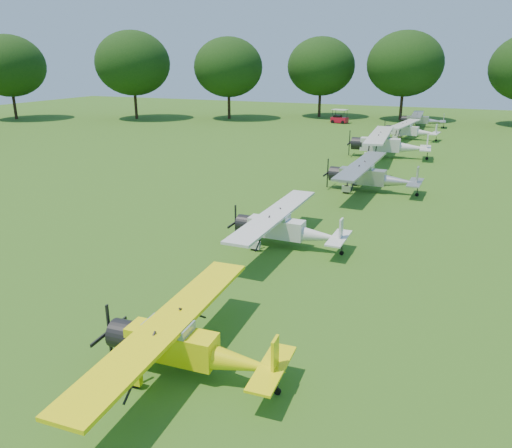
% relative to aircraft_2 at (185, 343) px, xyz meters
% --- Properties ---
extents(ground, '(160.00, 160.00, 0.00)m').
position_rel_aircraft_2_xyz_m(ground, '(-0.63, 11.58, -1.06)').
color(ground, '#345816').
rests_on(ground, ground).
extents(tree_belt, '(137.36, 130.27, 14.52)m').
position_rel_aircraft_2_xyz_m(tree_belt, '(2.95, 11.74, 6.97)').
color(tree_belt, black).
rests_on(tree_belt, ground).
extents(aircraft_2, '(5.78, 9.19, 1.81)m').
position_rel_aircraft_2_xyz_m(aircraft_2, '(0.00, 0.00, 0.00)').
color(aircraft_2, '#FFF40A').
rests_on(aircraft_2, ground).
extents(aircraft_3, '(5.87, 9.32, 1.85)m').
position_rel_aircraft_2_xyz_m(aircraft_3, '(-0.87, 11.10, 0.02)').
color(aircraft_3, silver).
rests_on(aircraft_3, ground).
extents(aircraft_4, '(6.66, 10.59, 2.09)m').
position_rel_aircraft_2_xyz_m(aircraft_4, '(0.94, 23.64, 0.16)').
color(aircraft_4, '#B4B4B8').
rests_on(aircraft_4, ground).
extents(aircraft_5, '(7.60, 12.11, 2.38)m').
position_rel_aircraft_2_xyz_m(aircraft_5, '(-0.00, 37.01, 0.33)').
color(aircraft_5, silver).
rests_on(aircraft_5, ground).
extents(aircraft_6, '(6.34, 10.06, 1.97)m').
position_rel_aircraft_2_xyz_m(aircraft_6, '(0.67, 49.36, 0.10)').
color(aircraft_6, silver).
rests_on(aircraft_6, ground).
extents(aircraft_7, '(6.04, 9.61, 1.89)m').
position_rel_aircraft_2_xyz_m(aircraft_7, '(0.88, 61.33, 0.05)').
color(aircraft_7, '#B4B4B8').
rests_on(aircraft_7, ground).
extents(golf_cart, '(2.47, 1.75, 1.95)m').
position_rel_aircraft_2_xyz_m(golf_cart, '(-10.42, 61.20, -0.41)').
color(golf_cart, '#B70D24').
rests_on(golf_cart, ground).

